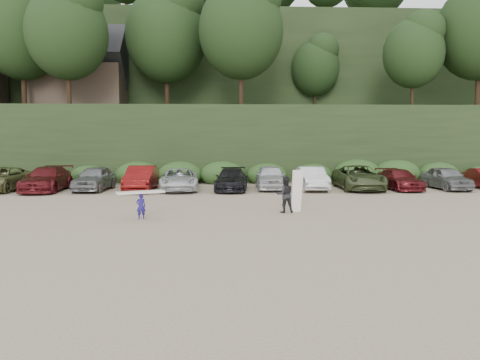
{
  "coord_description": "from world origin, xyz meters",
  "views": [
    {
      "loc": [
        0.8,
        -20.81,
        3.46
      ],
      "look_at": [
        1.83,
        3.0,
        1.3
      ],
      "focal_mm": 35.0,
      "sensor_mm": 36.0,
      "label": 1
    }
  ],
  "objects": [
    {
      "name": "adult_surfer",
      "position": [
        3.85,
        0.52,
        0.86
      ],
      "size": [
        1.31,
        0.72,
        1.99
      ],
      "color": "black",
      "rests_on": "ground"
    },
    {
      "name": "hillside_backdrop",
      "position": [
        -0.26,
        35.93,
        11.22
      ],
      "size": [
        90.0,
        41.5,
        28.0
      ],
      "color": "black",
      "rests_on": "ground"
    },
    {
      "name": "child_surfer",
      "position": [
        -2.56,
        -0.98,
        0.81
      ],
      "size": [
        2.05,
        1.31,
        1.2
      ],
      "color": "navy",
      "rests_on": "ground"
    },
    {
      "name": "ground",
      "position": [
        0.0,
        0.0,
        0.0
      ],
      "size": [
        120.0,
        120.0,
        0.0
      ],
      "primitive_type": "plane",
      "color": "tan",
      "rests_on": "ground"
    },
    {
      "name": "parked_cars",
      "position": [
        -0.47,
        10.01,
        0.76
      ],
      "size": [
        39.78,
        5.88,
        1.63
      ],
      "color": "#B6B6BB",
      "rests_on": "ground"
    }
  ]
}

